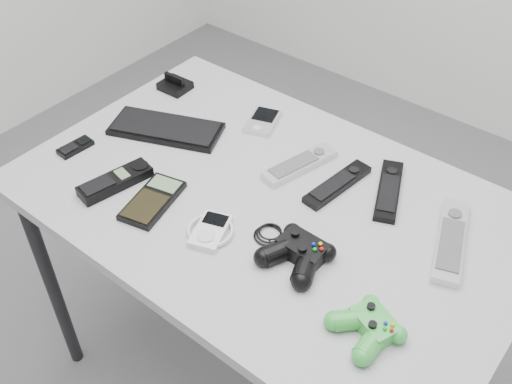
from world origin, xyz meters
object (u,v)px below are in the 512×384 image
Objects in this scene: mobile_phone at (75,147)px; controller_black at (298,251)px; calculator at (153,200)px; mp3_player at (210,230)px; remote_silver_a at (300,164)px; remote_silver_b at (451,240)px; desk at (269,220)px; cordless_handset at (115,181)px; controller_green at (369,325)px; pda_keyboard at (166,128)px; remote_black_a at (338,184)px; pda at (262,121)px; remote_black_b at (389,190)px.

controller_black is (0.66, 0.05, 0.02)m from mobile_phone.
calculator is 1.55× the size of mp3_player.
mobile_phone is 0.30m from calculator.
remote_silver_b is at bearing 13.28° from remote_silver_a.
mobile_phone is (-0.49, -0.30, -0.00)m from remote_silver_a.
calculator is 0.17m from mp3_player.
desk is at bearing -71.08° from remote_silver_a.
controller_green is (0.68, 0.02, 0.01)m from cordless_handset.
calculator is (0.11, 0.01, -0.01)m from cordless_handset.
calculator reaches higher than mobile_phone.
desk is at bearing 28.25° from calculator.
mp3_player reaches higher than desk.
desk is 0.53m from mobile_phone.
pda_keyboard is at bearing -174.54° from controller_green.
mp3_player is (0.34, -0.21, 0.00)m from pda_keyboard.
cordless_handset is 1.07× the size of calculator.
controller_green is at bearing -13.11° from calculator.
remote_black_a is at bearing 159.58° from remote_silver_b.
cordless_handset is at bearing -157.18° from controller_green.
mobile_phone is at bearing -144.71° from pda_keyboard.
remote_black_a is (0.30, -0.09, 0.00)m from pda.
desk is 0.18m from remote_black_a.
calculator is (-0.01, -0.40, -0.00)m from pda.
desk is at bearing 176.12° from controller_green.
remote_black_b is at bearing 28.18° from remote_silver_a.
calculator is 0.57m from controller_green.
pda_keyboard reaches higher than desk.
remote_black_b is (0.58, 0.15, 0.00)m from pda_keyboard.
pda is at bearing 131.12° from desk.
desk is 0.38m from pda_keyboard.
remote_black_b is at bearing -23.79° from pda.
controller_green reaches higher than calculator.
remote_silver_a is at bearing -44.11° from pda.
controller_black is at bearing 21.73° from cordless_handset.
pda is at bearing 23.30° from pda_keyboard.
remote_black_a reaches higher than pda_keyboard.
controller_black reaches higher than cordless_handset.
remote_silver_a reaches higher than remote_black_a.
desk is 4.02× the size of pda_keyboard.
remote_silver_b is at bearing 15.58° from mp3_player.
controller_green reaches higher than pda_keyboard.
controller_black reaches higher than desk.
remote_black_a reaches higher than desk.
remote_silver_a is 1.55× the size of controller_green.
pda_keyboard is at bearing 171.27° from remote_black_b.
remote_black_b is (0.22, 0.05, -0.00)m from remote_silver_a.
controller_black is at bearing -153.39° from remote_silver_b.
desk is 0.19m from mp3_player.
mobile_phone is 0.66m from controller_black.
cordless_handset reaches higher than mobile_phone.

